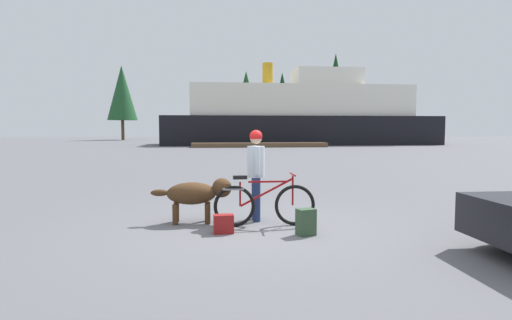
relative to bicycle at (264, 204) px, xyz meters
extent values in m
plane|color=slate|center=(-0.21, -0.19, -0.39)|extent=(160.00, 160.00, 0.00)
torus|color=black|center=(0.54, 0.00, -0.03)|extent=(0.71, 0.06, 0.71)
torus|color=black|center=(-0.51, 0.00, -0.03)|extent=(0.71, 0.06, 0.71)
cube|color=maroon|center=(0.06, 0.00, 0.39)|extent=(0.68, 0.03, 0.03)
cube|color=maroon|center=(0.04, 0.00, 0.21)|extent=(0.91, 0.03, 0.49)
cylinder|color=maroon|center=(-0.41, 0.00, 0.18)|extent=(0.03, 0.03, 0.42)
cylinder|color=maroon|center=(0.50, 0.00, 0.23)|extent=(0.03, 0.03, 0.52)
cube|color=black|center=(-0.41, 0.00, 0.47)|extent=(0.24, 0.10, 0.06)
cylinder|color=maroon|center=(0.50, 0.00, 0.51)|extent=(0.03, 0.44, 0.03)
cube|color=slate|center=(-0.53, 0.00, 0.27)|extent=(0.36, 0.14, 0.02)
cylinder|color=navy|center=(-0.09, 0.59, 0.01)|extent=(0.14, 0.14, 0.80)
cylinder|color=navy|center=(-0.09, 0.37, 0.01)|extent=(0.14, 0.14, 0.80)
cylinder|color=silver|center=(-0.09, 0.48, 0.70)|extent=(0.32, 0.32, 0.57)
cylinder|color=silver|center=(-0.09, 0.70, 0.73)|extent=(0.09, 0.09, 0.50)
cylinder|color=silver|center=(-0.09, 0.26, 0.73)|extent=(0.09, 0.09, 0.50)
sphere|color=tan|center=(-0.09, 0.48, 1.13)|extent=(0.22, 0.22, 0.22)
sphere|color=red|center=(-0.09, 0.48, 1.16)|extent=(0.23, 0.23, 0.23)
ellipsoid|color=#472D19|center=(-1.26, 0.39, 0.15)|extent=(0.88, 0.47, 0.40)
sphere|color=#472D19|center=(-0.72, 0.39, 0.24)|extent=(0.35, 0.35, 0.35)
ellipsoid|color=#472D19|center=(-1.82, 0.39, 0.17)|extent=(0.32, 0.12, 0.12)
cylinder|color=#472D19|center=(-0.98, 0.52, -0.21)|extent=(0.10, 0.10, 0.36)
cylinder|color=#472D19|center=(-0.98, 0.27, -0.21)|extent=(0.10, 0.10, 0.36)
cylinder|color=#472D19|center=(-1.54, 0.52, -0.21)|extent=(0.10, 0.10, 0.36)
cylinder|color=#472D19|center=(-1.54, 0.27, -0.21)|extent=(0.10, 0.10, 0.36)
cube|color=#334C33|center=(0.59, -0.69, -0.18)|extent=(0.33, 0.27, 0.42)
cube|color=maroon|center=(-0.71, -0.43, -0.23)|extent=(0.33, 0.20, 0.31)
cylinder|color=black|center=(3.34, -1.60, -0.07)|extent=(0.64, 0.22, 0.64)
cube|color=brown|center=(3.52, 31.34, -0.19)|extent=(12.30, 2.40, 0.40)
cube|color=black|center=(8.54, 37.43, 1.09)|extent=(28.63, 7.63, 2.96)
cube|color=silver|center=(8.54, 37.43, 4.17)|extent=(22.90, 6.41, 3.20)
cube|color=silver|center=(11.40, 37.43, 6.67)|extent=(6.87, 4.58, 1.80)
cylinder|color=#BF8C19|center=(5.11, 37.43, 6.97)|extent=(1.10, 1.10, 2.40)
cylinder|color=#4C331E|center=(-13.83, 57.10, 1.08)|extent=(0.45, 0.45, 2.94)
cone|color=#1E4C28|center=(-13.83, 57.10, 6.54)|extent=(4.33, 4.33, 7.98)
cylinder|color=#4C331E|center=(4.54, 57.85, 0.66)|extent=(0.44, 0.44, 2.09)
cone|color=#19471E|center=(4.54, 57.85, 5.88)|extent=(4.36, 4.36, 8.36)
cylinder|color=#4C331E|center=(18.02, 56.00, 1.35)|extent=(0.48, 0.48, 3.48)
cone|color=#143819|center=(18.02, 56.00, 7.88)|extent=(3.87, 3.87, 9.57)
cylinder|color=#4C331E|center=(11.22, 64.17, 0.92)|extent=(0.42, 0.42, 2.62)
cone|color=#143819|center=(11.22, 64.17, 6.50)|extent=(3.96, 3.96, 8.54)
camera|label=1|loc=(-0.91, -7.18, 1.31)|focal=29.65mm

